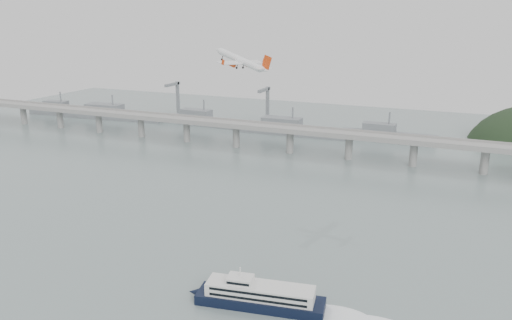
% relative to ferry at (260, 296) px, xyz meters
% --- Properties ---
extents(ground, '(900.00, 900.00, 0.00)m').
position_rel_ferry_xyz_m(ground, '(-34.81, 23.29, -4.35)').
color(ground, slate).
rests_on(ground, ground).
extents(bridge, '(800.00, 22.00, 23.90)m').
position_rel_ferry_xyz_m(bridge, '(-35.96, 223.29, 13.30)').
color(bridge, gray).
rests_on(bridge, ground).
extents(distant_fleet, '(453.00, 60.90, 40.00)m').
position_rel_ferry_xyz_m(distant_fleet, '(-190.17, 288.37, 1.87)').
color(distant_fleet, slate).
rests_on(distant_fleet, ground).
extents(ferry, '(84.73, 24.23, 16.03)m').
position_rel_ferry_xyz_m(ferry, '(0.00, 0.00, 0.00)').
color(ferry, black).
rests_on(ferry, ground).
extents(airliner, '(42.55, 39.23, 15.29)m').
position_rel_ferry_xyz_m(airliner, '(-57.81, 110.67, 81.70)').
color(airliner, white).
rests_on(airliner, ground).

